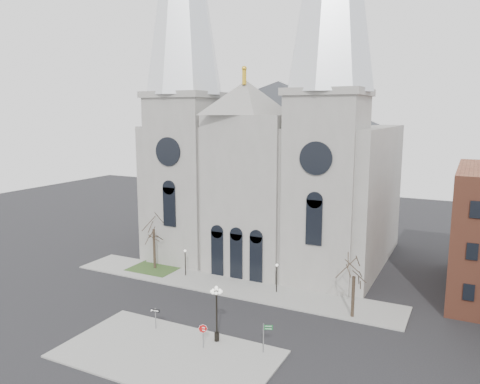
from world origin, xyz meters
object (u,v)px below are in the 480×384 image
at_px(stop_sign, 203,331).
at_px(one_way_sign, 155,315).
at_px(globe_lamp, 217,307).
at_px(street_name_sign, 264,336).

distance_m(stop_sign, one_way_sign, 5.89).
bearing_deg(stop_sign, globe_lamp, 70.07).
xyz_separation_m(stop_sign, street_name_sign, (4.93, 1.61, -0.07)).
relative_size(globe_lamp, street_name_sign, 1.99).
distance_m(stop_sign, globe_lamp, 2.31).
distance_m(one_way_sign, street_name_sign, 10.72).
height_order(stop_sign, globe_lamp, globe_lamp).
distance_m(stop_sign, street_name_sign, 5.19).
bearing_deg(street_name_sign, globe_lamp, 157.37).
bearing_deg(street_name_sign, one_way_sign, 159.70).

